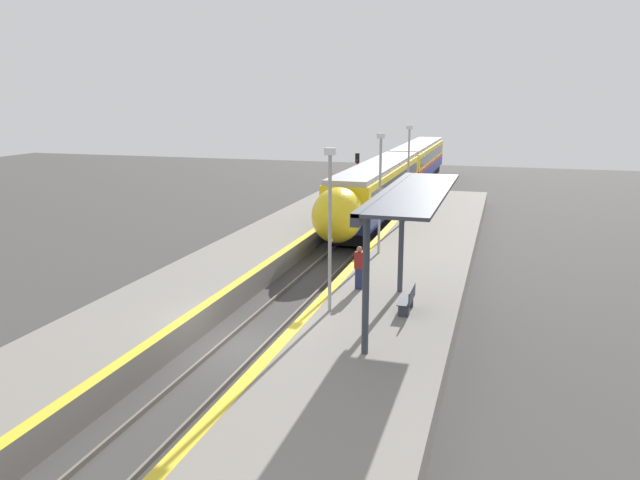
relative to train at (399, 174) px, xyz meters
name	(u,v)px	position (x,y,z in m)	size (l,w,h in m)	color
ground_plane	(241,348)	(0.00, -31.27, -2.24)	(120.00, 120.00, 0.00)	#423F3D
rail_left	(222,344)	(-0.72, -31.27, -2.16)	(0.08, 90.00, 0.15)	slate
rail_right	(261,348)	(0.72, -31.27, -2.16)	(0.08, 90.00, 0.15)	slate
train	(399,174)	(0.00, 0.00, 0.00)	(2.75, 41.15, 3.90)	black
platform_right	(367,349)	(4.30, -31.27, -1.76)	(5.16, 64.00, 0.96)	gray
platform_left	(140,323)	(-3.85, -31.27, -1.76)	(4.26, 64.00, 0.96)	gray
platform_bench	(408,299)	(5.21, -28.75, -0.82)	(0.44, 1.40, 0.89)	#2D333D
person_waiting	(359,267)	(2.96, -26.63, -0.40)	(0.36, 0.22, 1.71)	navy
railway_signal	(357,175)	(-2.32, -4.66, 0.35)	(0.28, 0.28, 4.22)	#59595E
lamppost_near	(330,220)	(2.56, -29.43, 1.94)	(0.36, 0.20, 5.66)	#9E9EA3
lamppost_mid	(380,186)	(2.56, -20.79, 1.94)	(0.36, 0.20, 5.66)	#9E9EA3
lamppost_far	(408,167)	(2.56, -12.14, 1.94)	(0.36, 0.20, 5.66)	#9E9EA3
station_canopy	(405,200)	(5.10, -29.58, 2.77)	(2.02, 9.16, 4.41)	#333842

